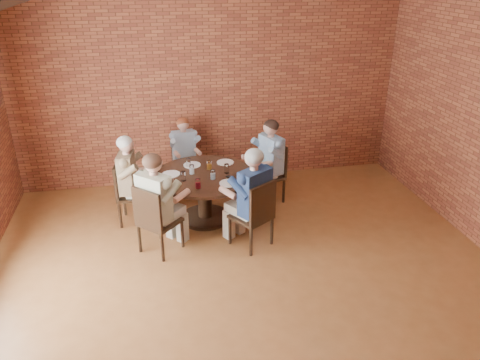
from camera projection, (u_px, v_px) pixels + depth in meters
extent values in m
plane|color=#92582D|center=(257.00, 300.00, 5.42)|extent=(7.00, 7.00, 0.00)
plane|color=brown|center=(210.00, 85.00, 7.82)|extent=(7.00, 0.00, 7.00)
cylinder|color=black|center=(206.00, 217.00, 7.12)|extent=(0.74, 0.74, 0.06)
cylinder|color=black|center=(205.00, 198.00, 6.99)|extent=(0.21, 0.21, 0.64)
cylinder|color=#351B13|center=(204.00, 176.00, 6.83)|extent=(1.48, 1.48, 0.05)
cube|color=black|center=(267.00, 177.00, 7.51)|extent=(0.57, 0.57, 0.04)
cube|color=black|center=(278.00, 158.00, 7.49)|extent=(0.19, 0.43, 0.51)
cylinder|color=black|center=(251.00, 188.00, 7.66)|extent=(0.04, 0.04, 0.41)
cylinder|color=black|center=(264.00, 197.00, 7.36)|extent=(0.04, 0.04, 0.41)
cylinder|color=black|center=(270.00, 182.00, 7.84)|extent=(0.04, 0.04, 0.41)
cylinder|color=black|center=(284.00, 191.00, 7.55)|extent=(0.04, 0.04, 0.41)
cube|color=black|center=(186.00, 165.00, 7.93)|extent=(0.44, 0.44, 0.04)
cube|color=black|center=(182.00, 149.00, 7.97)|extent=(0.39, 0.10, 0.44)
cylinder|color=black|center=(179.00, 183.00, 7.83)|extent=(0.04, 0.04, 0.41)
cylinder|color=black|center=(198.00, 180.00, 7.94)|extent=(0.04, 0.04, 0.41)
cylinder|color=black|center=(175.00, 175.00, 8.11)|extent=(0.04, 0.04, 0.41)
cylinder|color=black|center=(193.00, 172.00, 8.21)|extent=(0.04, 0.04, 0.41)
cube|color=black|center=(134.00, 195.00, 6.90)|extent=(0.49, 0.49, 0.04)
cube|color=black|center=(118.00, 179.00, 6.78)|extent=(0.10, 0.44, 0.50)
cylinder|color=black|center=(146.00, 215.00, 6.84)|extent=(0.04, 0.04, 0.41)
cylinder|color=black|center=(149.00, 203.00, 7.18)|extent=(0.04, 0.04, 0.41)
cylinder|color=black|center=(120.00, 215.00, 6.82)|extent=(0.04, 0.04, 0.41)
cylinder|color=black|center=(125.00, 203.00, 7.16)|extent=(0.04, 0.04, 0.41)
cube|color=black|center=(160.00, 222.00, 6.20)|extent=(0.66, 0.66, 0.04)
cube|color=black|center=(147.00, 209.00, 5.92)|extent=(0.36, 0.35, 0.53)
cylinder|color=black|center=(182.00, 234.00, 6.35)|extent=(0.04, 0.04, 0.41)
cylinder|color=black|center=(160.00, 226.00, 6.55)|extent=(0.04, 0.04, 0.41)
cylinder|color=black|center=(162.00, 248.00, 6.04)|extent=(0.04, 0.04, 0.41)
cylinder|color=black|center=(140.00, 239.00, 6.24)|extent=(0.04, 0.04, 0.41)
cube|color=black|center=(251.00, 217.00, 6.33)|extent=(0.65, 0.65, 0.04)
cube|color=black|center=(263.00, 203.00, 6.07)|extent=(0.42, 0.29, 0.53)
cylinder|color=black|center=(251.00, 220.00, 6.68)|extent=(0.04, 0.04, 0.41)
cylinder|color=black|center=(230.00, 231.00, 6.42)|extent=(0.04, 0.04, 0.41)
cylinder|color=black|center=(272.00, 231.00, 6.42)|extent=(0.04, 0.04, 0.41)
cylinder|color=black|center=(251.00, 242.00, 6.16)|extent=(0.04, 0.04, 0.41)
cylinder|color=white|center=(225.00, 162.00, 7.20)|extent=(0.26, 0.26, 0.01)
cylinder|color=white|center=(192.00, 165.00, 7.11)|extent=(0.26, 0.26, 0.01)
cylinder|color=white|center=(171.00, 174.00, 6.81)|extent=(0.26, 0.26, 0.01)
cylinder|color=white|center=(229.00, 183.00, 6.52)|extent=(0.26, 0.26, 0.01)
cylinder|color=white|center=(227.00, 169.00, 6.83)|extent=(0.07, 0.07, 0.14)
cylinder|color=white|center=(209.00, 165.00, 6.95)|extent=(0.07, 0.07, 0.14)
cylinder|color=white|center=(188.00, 163.00, 7.03)|extent=(0.07, 0.07, 0.14)
cylinder|color=white|center=(192.00, 169.00, 6.80)|extent=(0.07, 0.07, 0.14)
cylinder|color=white|center=(183.00, 176.00, 6.58)|extent=(0.07, 0.07, 0.14)
cylinder|color=white|center=(198.00, 183.00, 6.37)|extent=(0.07, 0.07, 0.14)
cylinder|color=white|center=(213.00, 175.00, 6.64)|extent=(0.07, 0.07, 0.14)
cube|color=black|center=(231.00, 178.00, 6.70)|extent=(0.12, 0.17, 0.01)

